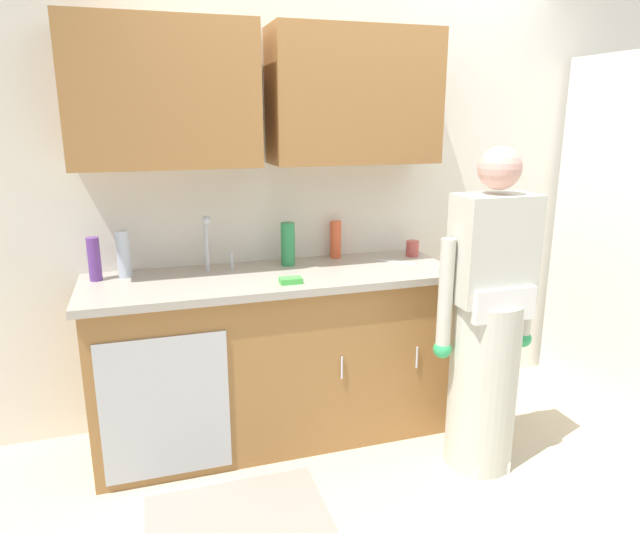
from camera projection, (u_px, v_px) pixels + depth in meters
ground_plane at (419, 487)px, 2.77m from camera, size 9.00×9.00×0.00m
kitchen_wall_with_uppers at (329, 165)px, 3.27m from camera, size 4.80×0.44×2.70m
closet_door_panel at (621, 241)px, 3.28m from camera, size 0.04×1.10×2.10m
counter_cabinet at (274, 359)px, 3.14m from camera, size 1.90×0.62×0.90m
countertop at (273, 277)px, 3.02m from camera, size 1.96×0.66×0.04m
sink at (219, 280)px, 2.94m from camera, size 0.50×0.36×0.35m
person_at_sink at (486, 337)px, 2.80m from camera, size 0.55×0.34×1.62m
floor_mat at (238, 516)px, 2.56m from camera, size 0.80×0.50×0.01m
bottle_soap at (124, 254)px, 2.92m from camera, size 0.07×0.07×0.24m
bottle_water_tall at (336, 240)px, 3.33m from camera, size 0.06×0.06×0.22m
bottle_cleaner_spray at (288, 244)px, 3.16m from camera, size 0.08×0.08×0.24m
bottle_dish_liquid at (94, 259)px, 2.86m from camera, size 0.06×0.06×0.22m
cup_by_sink at (412, 248)px, 3.38m from camera, size 0.08×0.08×0.09m
knife_on_counter at (396, 262)px, 3.25m from camera, size 0.20×0.17×0.01m
sponge at (291, 280)px, 2.83m from camera, size 0.11×0.07×0.03m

